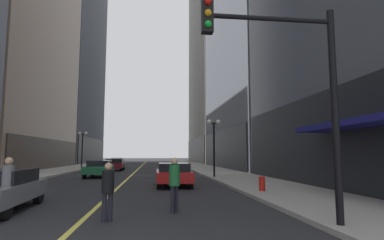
{
  "coord_description": "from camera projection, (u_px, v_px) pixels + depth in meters",
  "views": [
    {
      "loc": [
        1.97,
        -4.65,
        1.83
      ],
      "look_at": [
        5.85,
        27.56,
        5.4
      ],
      "focal_mm": 28.95,
      "sensor_mm": 36.0,
      "label": 1
    }
  ],
  "objects": [
    {
      "name": "ground_plane",
      "position": [
        139.0,
        169.0,
        38.7
      ],
      "size": [
        200.0,
        200.0,
        0.0
      ],
      "primitive_type": "plane",
      "color": "#262628"
    },
    {
      "name": "sidewalk_left",
      "position": [
        70.0,
        168.0,
        37.73
      ],
      "size": [
        4.5,
        78.0,
        0.15
      ],
      "primitive_type": "cube",
      "color": "#9E9991",
      "rests_on": "ground"
    },
    {
      "name": "sidewalk_right",
      "position": [
        204.0,
        168.0,
        39.69
      ],
      "size": [
        4.5,
        78.0,
        0.15
      ],
      "primitive_type": "cube",
      "color": "#9E9991",
      "rests_on": "ground"
    },
    {
      "name": "lane_centre_stripe",
      "position": [
        139.0,
        169.0,
        38.7
      ],
      "size": [
        0.16,
        70.0,
        0.01
      ],
      "primitive_type": "cube",
      "color": "#E5D64C",
      "rests_on": "ground"
    },
    {
      "name": "building_left_far",
      "position": [
        64.0,
        6.0,
        64.9
      ],
      "size": [
        13.82,
        26.0,
        65.7
      ],
      "color": "#4C515B",
      "rests_on": "ground"
    },
    {
      "name": "building_right_mid",
      "position": [
        259.0,
        21.0,
        42.28
      ],
      "size": [
        11.04,
        24.0,
        40.02
      ],
      "color": "slate",
      "rests_on": "ground"
    },
    {
      "name": "storefront_awning_right",
      "position": [
        353.0,
        124.0,
        12.16
      ],
      "size": [
        1.6,
        6.63,
        3.12
      ],
      "color": "navy",
      "rests_on": "ground"
    },
    {
      "name": "car_grey",
      "position": [
        0.0,
        189.0,
        10.01
      ],
      "size": [
        1.97,
        4.3,
        1.32
      ],
      "color": "slate",
      "rests_on": "ground"
    },
    {
      "name": "car_red",
      "position": [
        173.0,
        174.0,
        17.71
      ],
      "size": [
        1.93,
        4.16,
        1.32
      ],
      "color": "#B21919",
      "rests_on": "ground"
    },
    {
      "name": "car_green",
      "position": [
        99.0,
        168.0,
        24.83
      ],
      "size": [
        1.87,
        4.25,
        1.32
      ],
      "color": "#196038",
      "rests_on": "ground"
    },
    {
      "name": "car_maroon",
      "position": [
        115.0,
        164.0,
        34.36
      ],
      "size": [
        2.0,
        4.24,
        1.32
      ],
      "color": "maroon",
      "rests_on": "ground"
    },
    {
      "name": "car_black",
      "position": [
        117.0,
        162.0,
        41.51
      ],
      "size": [
        1.8,
        4.61,
        1.32
      ],
      "color": "black",
      "rests_on": "ground"
    },
    {
      "name": "pedestrian_in_black_coat",
      "position": [
        108.0,
        187.0,
        8.5
      ],
      "size": [
        0.41,
        0.41,
        1.59
      ],
      "color": "black",
      "rests_on": "ground"
    },
    {
      "name": "pedestrian_in_grey_suit",
      "position": [
        8.0,
        182.0,
        9.23
      ],
      "size": [
        0.48,
        0.48,
        1.74
      ],
      "color": "black",
      "rests_on": "ground"
    },
    {
      "name": "pedestrian_in_green_parka",
      "position": [
        174.0,
        180.0,
        9.8
      ],
      "size": [
        0.48,
        0.48,
        1.72
      ],
      "color": "black",
      "rests_on": "ground"
    },
    {
      "name": "traffic_light_near_right",
      "position": [
        293.0,
        76.0,
        7.63
      ],
      "size": [
        3.43,
        0.35,
        5.65
      ],
      "color": "black",
      "rests_on": "ground"
    },
    {
      "name": "street_lamp_left_far",
      "position": [
        82.0,
        142.0,
        36.02
      ],
      "size": [
        1.06,
        0.36,
        4.43
      ],
      "color": "black",
      "rests_on": "ground"
    },
    {
      "name": "street_lamp_right_mid",
      "position": [
        214.0,
        135.0,
        23.32
      ],
      "size": [
        1.06,
        0.36,
        4.43
      ],
      "color": "black",
      "rests_on": "ground"
    },
    {
      "name": "fire_hydrant_right",
      "position": [
        262.0,
        185.0,
        14.21
      ],
      "size": [
        0.28,
        0.28,
        0.8
      ],
      "primitive_type": "cylinder",
      "color": "red",
      "rests_on": "ground"
    }
  ]
}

